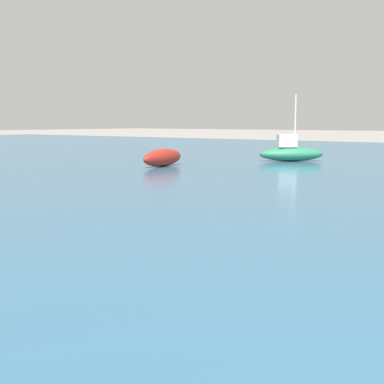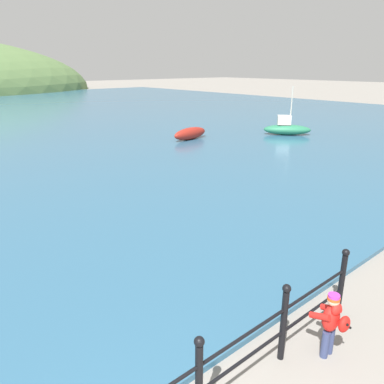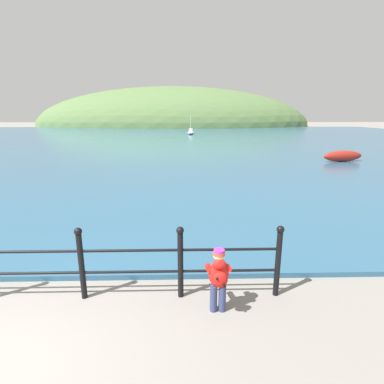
{
  "view_description": "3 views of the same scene",
  "coord_description": "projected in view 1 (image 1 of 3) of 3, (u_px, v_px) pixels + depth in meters",
  "views": [
    {
      "loc": [
        -3.1,
        1.78,
        1.75
      ],
      "look_at": [
        2.13,
        5.8,
        0.88
      ],
      "focal_mm": 50.0,
      "sensor_mm": 36.0,
      "label": 1
    },
    {
      "loc": [
        -1.28,
        -0.95,
        3.96
      ],
      "look_at": [
        4.19,
        5.46,
        1.11
      ],
      "focal_mm": 35.0,
      "sensor_mm": 36.0,
      "label": 2
    },
    {
      "loc": [
        2.54,
        -2.8,
        2.89
      ],
      "look_at": [
        2.75,
        5.01,
        0.83
      ],
      "focal_mm": 28.0,
      "sensor_mm": 36.0,
      "label": 3
    }
  ],
  "objects": [
    {
      "name": "boat_blue_hull",
      "position": [
        163.0,
        158.0,
        19.86
      ],
      "size": [
        2.54,
        0.97,
        0.65
      ],
      "color": "maroon",
      "rests_on": "water"
    },
    {
      "name": "boat_green_fishing",
      "position": [
        291.0,
        152.0,
        22.44
      ],
      "size": [
        2.54,
        2.66,
        2.77
      ],
      "color": "#287551",
      "rests_on": "water"
    }
  ]
}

